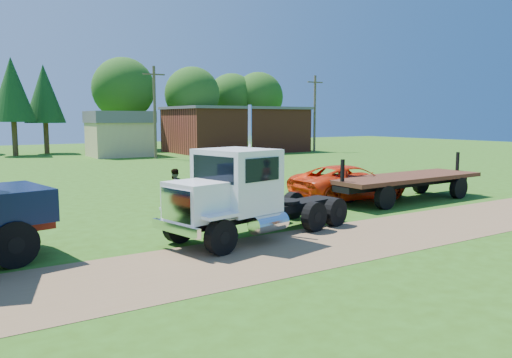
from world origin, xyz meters
TOP-DOWN VIEW (x-y plane):
  - ground at (0.00, 0.00)m, footprint 140.00×140.00m
  - dirt_track at (0.00, 0.00)m, footprint 120.00×4.20m
  - white_semi_tractor at (-3.79, 2.02)m, footprint 7.48×3.84m
  - orange_pickup at (4.96, 6.22)m, footprint 6.17×3.10m
  - flatbed_trailer at (6.96, 4.51)m, footprint 8.63×2.84m
  - spectator_b at (-3.20, 8.77)m, footprint 1.03×0.92m
  - brick_building at (18.00, 40.00)m, footprint 15.40×10.40m
  - tan_shed at (4.00, 40.00)m, footprint 6.20×5.40m
  - utility_poles at (6.00, 35.00)m, footprint 42.20×0.28m
  - tree_row at (7.34, 50.19)m, footprint 55.72×14.32m

SIDE VIEW (x-z plane):
  - ground at x=0.00m, z-range 0.00..0.00m
  - dirt_track at x=0.00m, z-range 0.00..0.01m
  - orange_pickup at x=4.96m, z-range 0.00..1.68m
  - spectator_b at x=-3.20m, z-range 0.00..1.73m
  - flatbed_trailer at x=6.96m, z-range -0.16..2.03m
  - white_semi_tractor at x=-3.79m, z-range -0.70..3.72m
  - tan_shed at x=4.00m, z-range 0.07..4.77m
  - brick_building at x=18.00m, z-range 0.01..5.31m
  - utility_poles at x=6.00m, z-range 0.21..9.21m
  - tree_row at x=7.34m, z-range 1.33..12.87m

